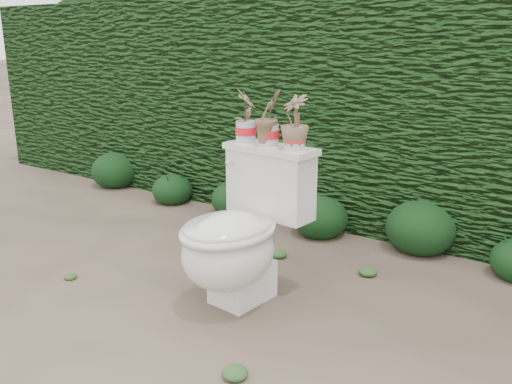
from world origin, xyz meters
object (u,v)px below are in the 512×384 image
Objects in this scene: toilet at (240,236)px; potted_plant_right at (295,124)px; potted_plant_left at (246,117)px; potted_plant_center at (268,119)px.

toilet is 0.62m from potted_plant_right.
potted_plant_left reaches higher than potted_plant_right.
potted_plant_center is (0.01, 0.24, 0.56)m from toilet.
potted_plant_right is at bearing -84.72° from potted_plant_center.
toilet is at bearing -171.50° from potted_plant_left.
potted_plant_left is at bearing 95.28° from potted_plant_center.
toilet is 0.63m from potted_plant_left.
potted_plant_right is (0.32, -0.03, -0.00)m from potted_plant_left.
potted_plant_right reaches higher than toilet.
potted_plant_center is at bearing -163.48° from potted_plant_right.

